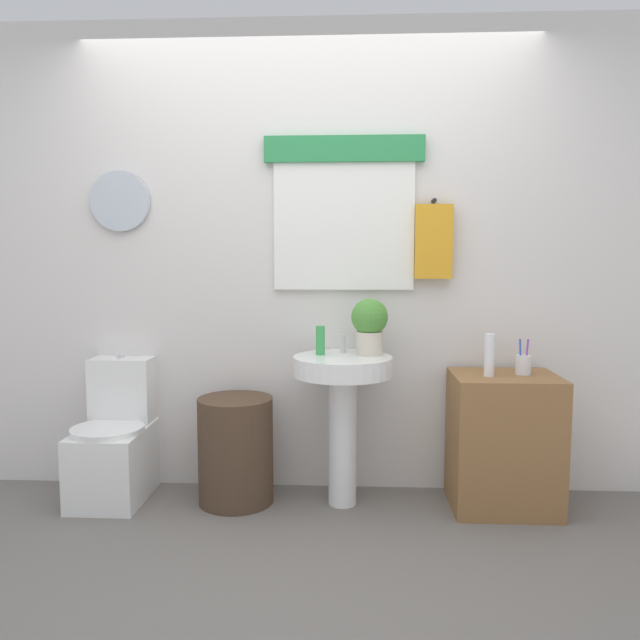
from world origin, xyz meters
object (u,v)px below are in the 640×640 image
Objects in this scene: laundry_hamper at (236,450)px; pedestal_sink at (343,393)px; toilet at (115,445)px; potted_plant at (370,323)px; toothbrush_cup at (523,364)px; wooden_cabinet at (503,441)px; lotion_bottle at (489,355)px; soap_bottle at (320,340)px.

pedestal_sink is at bearing -0.00° from laundry_hamper.
potted_plant is at bearing 0.98° from toilet.
toothbrush_cup is at bearing -0.43° from toilet.
wooden_cabinet is at bearing -1.00° from toilet.
potted_plant is 1.37× the size of lotion_bottle.
pedestal_sink is at bearing -180.00° from wooden_cabinet.
lotion_bottle is (0.61, -0.10, -0.15)m from potted_plant.
wooden_cabinet is at bearing -2.97° from soap_bottle.
pedestal_sink reaches higher than laundry_hamper.
laundry_hamper is 1.42m from wooden_cabinet.
laundry_hamper is 0.99m from potted_plant.
toilet is 1.28m from pedestal_sink.
wooden_cabinet is 3.24× the size of lotion_bottle.
soap_bottle is (1.13, 0.01, 0.59)m from toilet.
pedestal_sink is at bearing 176.94° from lotion_bottle.
wooden_cabinet is (1.42, 0.00, 0.07)m from laundry_hamper.
potted_plant is 0.63m from lotion_bottle.
wooden_cabinet is 3.83× the size of toothbrush_cup.
wooden_cabinet is (0.84, 0.00, -0.25)m from pedestal_sink.
soap_bottle is 1.06m from toothbrush_cup.
laundry_hamper is at bearing -3.09° from toilet.
laundry_hamper is 1.58m from toothbrush_cup.
pedestal_sink is at bearing -1.67° from toilet.
soap_bottle is (-0.96, 0.05, 0.52)m from wooden_cabinet.
toilet is 1.35× the size of laundry_hamper.
wooden_cabinet is (2.09, -0.04, 0.06)m from toilet.
toilet is at bearing 179.57° from toothbrush_cup.
toothbrush_cup is (2.18, -0.02, 0.47)m from toilet.
soap_bottle is 0.88m from lotion_bottle.
potted_plant reaches higher than toothbrush_cup.
wooden_cabinet reaches higher than laundry_hamper.
lotion_bottle is at bearing -1.73° from laundry_hamper.
wooden_cabinet is at bearing -4.88° from potted_plant.
toothbrush_cup reaches higher than pedestal_sink.
pedestal_sink reaches higher than wooden_cabinet.
toilet is 5.01× the size of soap_bottle.
soap_bottle is 0.51× the size of potted_plant.
potted_plant reaches higher than wooden_cabinet.
lotion_bottle is (1.32, -0.04, 0.53)m from laundry_hamper.
toothbrush_cup is at bearing 0.76° from laundry_hamper.
pedestal_sink is 0.95m from toothbrush_cup.
soap_bottle is at bearing 157.38° from pedestal_sink.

